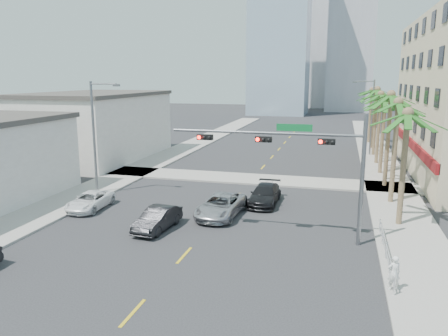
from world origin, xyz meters
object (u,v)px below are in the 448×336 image
car_lane_left (158,219)px  car_lane_right (265,195)px  car_parked_far (90,201)px  traffic_signal_mast (304,154)px  pedestrian (394,273)px  car_lane_center (221,206)px

car_lane_left → car_lane_right: 9.10m
car_parked_far → car_lane_left: 6.95m
car_lane_right → traffic_signal_mast: bearing=-63.8°
car_parked_far → pedestrian: pedestrian is taller
car_parked_far → pedestrian: 21.10m
traffic_signal_mast → car_lane_center: size_ratio=2.09×
traffic_signal_mast → car_lane_left: traffic_signal_mast is taller
car_lane_right → pedestrian: pedestrian is taller
car_lane_center → car_lane_right: bearing=60.9°
car_parked_far → car_lane_center: (9.51, 0.90, 0.13)m
car_lane_center → pedestrian: 13.24m
traffic_signal_mast → pedestrian: bearing=-50.3°
traffic_signal_mast → car_parked_far: (-15.18, 2.11, -4.45)m
car_lane_left → car_lane_center: car_lane_center is taller
car_parked_far → car_lane_left: (6.41, -2.68, 0.08)m
car_lane_right → pedestrian: 14.43m
car_lane_center → car_lane_right: 4.39m
car_parked_far → car_lane_right: size_ratio=0.90×
traffic_signal_mast → car_lane_left: bearing=-176.3°
traffic_signal_mast → car_lane_center: bearing=152.1°
car_parked_far → traffic_signal_mast: bearing=-10.4°
traffic_signal_mast → car_lane_right: size_ratio=2.27×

